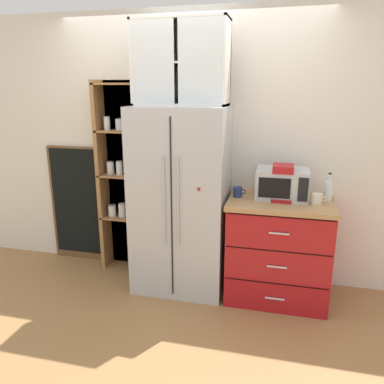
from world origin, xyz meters
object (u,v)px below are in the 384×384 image
at_px(mug_navy, 238,192).
at_px(chalkboard_menu, 77,204).
at_px(microwave, 282,184).
at_px(refrigerator, 181,200).
at_px(coffee_maker, 282,182).
at_px(mug_cream, 317,199).
at_px(bottle_clear, 329,189).
at_px(bottle_green, 282,186).

relative_size(mug_navy, chalkboard_menu, 0.09).
relative_size(microwave, mug_navy, 3.83).
xyz_separation_m(refrigerator, coffee_maker, (0.89, 0.01, 0.22)).
bearing_deg(coffee_maker, mug_cream, -12.91).
xyz_separation_m(mug_cream, bottle_clear, (0.10, 0.11, 0.06)).
bearing_deg(bottle_green, mug_cream, -9.75).
distance_m(mug_cream, bottle_green, 0.30).
distance_m(mug_navy, bottle_green, 0.38).
height_order(mug_cream, bottle_green, bottle_green).
bearing_deg(chalkboard_menu, mug_navy, -9.25).
bearing_deg(refrigerator, bottle_green, -0.47).
distance_m(bottle_green, chalkboard_menu, 2.21).
bearing_deg(mug_navy, coffee_maker, 0.80).
relative_size(refrigerator, microwave, 3.87).
bearing_deg(mug_navy, bottle_green, -1.71).
bearing_deg(microwave, chalkboard_menu, 173.58).
bearing_deg(coffee_maker, bottle_green, -90.00).
distance_m(mug_cream, chalkboard_menu, 2.48).
distance_m(microwave, coffee_maker, 0.05).
bearing_deg(mug_cream, microwave, 159.47).
xyz_separation_m(mug_navy, bottle_clear, (0.76, 0.05, 0.06)).
height_order(refrigerator, chalkboard_menu, refrigerator).
xyz_separation_m(coffee_maker, mug_cream, (0.29, -0.07, -0.11)).
bearing_deg(chalkboard_menu, mug_cream, -8.16).
xyz_separation_m(refrigerator, mug_cream, (1.18, -0.06, 0.11)).
distance_m(coffee_maker, chalkboard_menu, 2.21).
distance_m(microwave, mug_navy, 0.39).
distance_m(coffee_maker, bottle_green, 0.04).
bearing_deg(microwave, coffee_maker, -88.58).
relative_size(refrigerator, chalkboard_menu, 1.35).
relative_size(mug_navy, bottle_green, 0.41).
height_order(mug_cream, bottle_clear, bottle_clear).
distance_m(coffee_maker, bottle_clear, 0.39).
relative_size(refrigerator, bottle_green, 6.06).
relative_size(refrigerator, mug_navy, 14.80).
bearing_deg(mug_cream, bottle_green, 170.25).
relative_size(microwave, bottle_clear, 1.79).
xyz_separation_m(refrigerator, chalkboard_menu, (-1.25, 0.29, -0.22)).
relative_size(coffee_maker, bottle_clear, 1.26).
bearing_deg(bottle_clear, mug_navy, -175.96).
bearing_deg(microwave, mug_cream, -20.53).
bearing_deg(bottle_clear, coffee_maker, -172.82).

